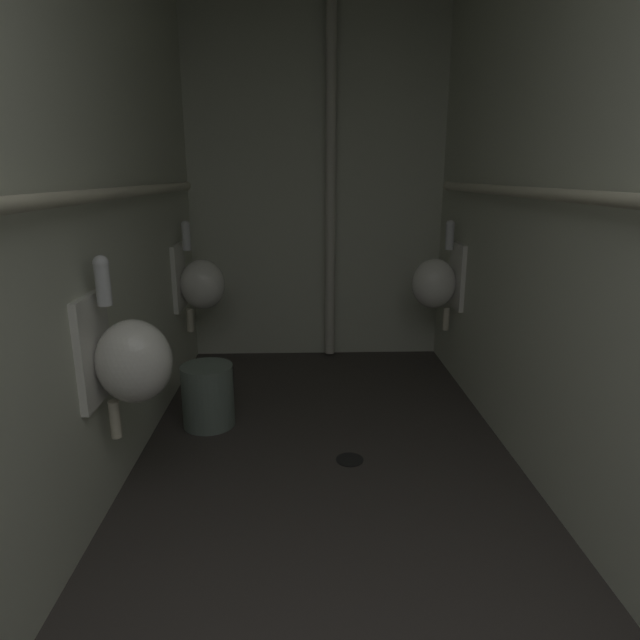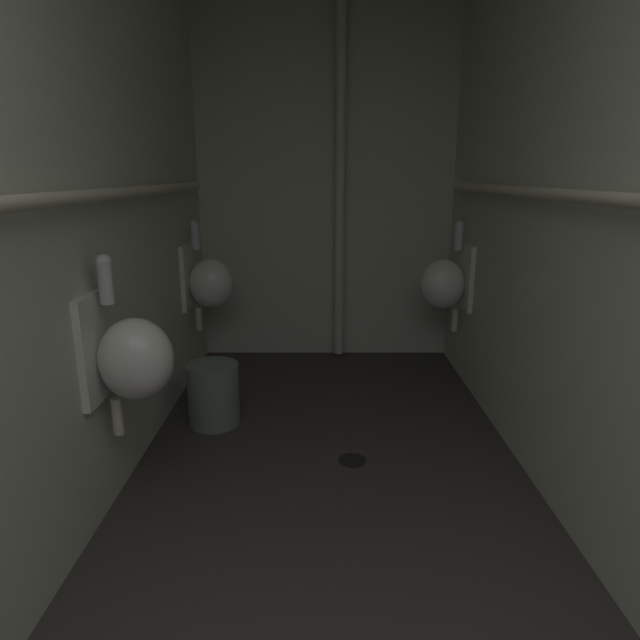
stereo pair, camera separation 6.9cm
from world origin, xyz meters
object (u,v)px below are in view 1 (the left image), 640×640
(urinal_left_mid, at_px, (128,359))
(floor_drain, at_px, (350,459))
(urinal_left_far, at_px, (199,283))
(urinal_right_mid, at_px, (437,282))
(waste_bin, at_px, (208,396))
(standpipe_back_wall, at_px, (331,181))

(urinal_left_mid, bearing_deg, floor_drain, 22.67)
(urinal_left_far, height_order, urinal_right_mid, same)
(urinal_left_mid, height_order, urinal_left_far, same)
(urinal_right_mid, height_order, waste_bin, urinal_right_mid)
(waste_bin, bearing_deg, urinal_right_mid, 26.14)
(standpipe_back_wall, distance_m, waste_bin, 1.84)
(urinal_left_mid, bearing_deg, standpipe_back_wall, 65.67)
(urinal_right_mid, height_order, floor_drain, urinal_right_mid)
(floor_drain, relative_size, waste_bin, 0.39)
(floor_drain, bearing_deg, urinal_right_mid, 58.99)
(urinal_right_mid, distance_m, floor_drain, 1.50)
(urinal_left_mid, xyz_separation_m, urinal_left_far, (0.00, 1.55, 0.00))
(urinal_right_mid, bearing_deg, floor_drain, -121.01)
(urinal_left_far, height_order, standpipe_back_wall, standpipe_back_wall)
(urinal_left_far, bearing_deg, standpipe_back_wall, 26.84)
(urinal_right_mid, bearing_deg, standpipe_back_wall, 145.75)
(urinal_left_mid, distance_m, standpipe_back_wall, 2.30)
(urinal_left_far, distance_m, waste_bin, 0.91)
(urinal_left_mid, distance_m, urinal_right_mid, 2.22)
(urinal_right_mid, relative_size, standpipe_back_wall, 0.29)
(urinal_left_far, bearing_deg, urinal_left_mid, -90.00)
(standpipe_back_wall, bearing_deg, urinal_right_mid, -34.25)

